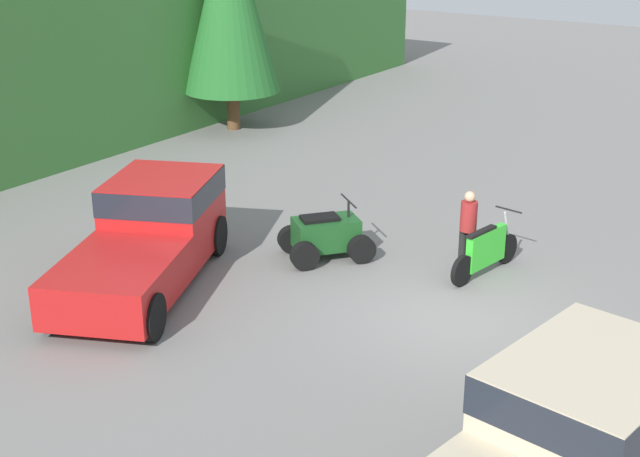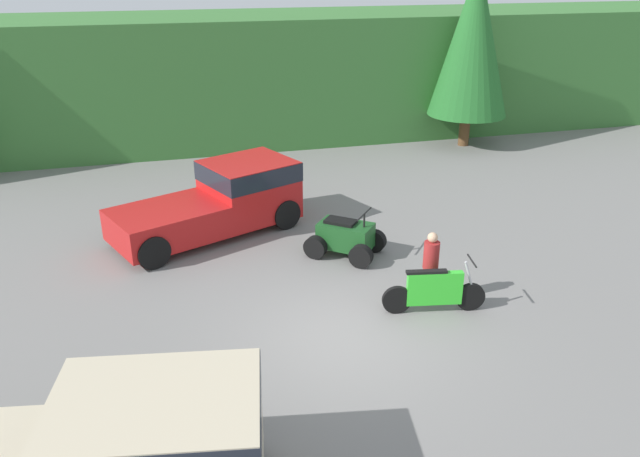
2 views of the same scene
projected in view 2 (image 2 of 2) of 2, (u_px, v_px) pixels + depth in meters
name	position (u px, v px, depth m)	size (l,w,h in m)	color
ground_plane	(342.00, 339.00, 12.38)	(80.00, 80.00, 0.00)	slate
hillside_backdrop	(232.00, 77.00, 25.59)	(44.00, 6.00, 4.86)	#387033
tree_mid_left	(473.00, 40.00, 23.46)	(3.06, 3.06, 6.96)	brown
pickup_truck_red	(223.00, 198.00, 16.90)	(5.39, 3.80, 1.83)	red
pickup_truck_second	(84.00, 456.00, 8.16)	(6.22, 3.00, 1.83)	beige
dirt_bike	(434.00, 291.00, 13.14)	(2.20, 0.67, 1.19)	black
quad_atv	(345.00, 238.00, 15.69)	(2.15, 2.07, 1.22)	black
rider_person	(431.00, 265.00, 13.39)	(0.37, 0.37, 1.64)	black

